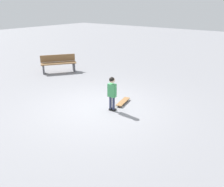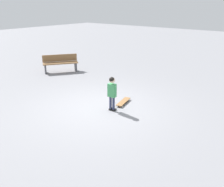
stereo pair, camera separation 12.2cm
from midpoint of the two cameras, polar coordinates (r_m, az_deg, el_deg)
The scene contains 4 objects.
ground_plane at distance 7.46m, azimuth -2.84°, elevation -3.38°, with size 50.00×50.00×0.00m, color gray.
child_person at distance 7.01m, azimuth 0.50°, elevation 0.81°, with size 0.21×0.38×1.06m.
skateboard at distance 7.75m, azimuth 3.17°, elevation -1.96°, with size 0.80×0.36×0.07m.
street_bench at distance 11.53m, azimuth -11.93°, elevation 7.14°, with size 1.57×1.27×0.80m.
Camera 2 is at (5.02, 4.61, 3.04)m, focal length 38.29 mm.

